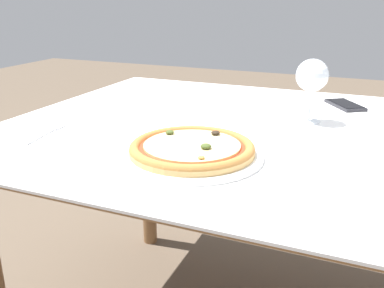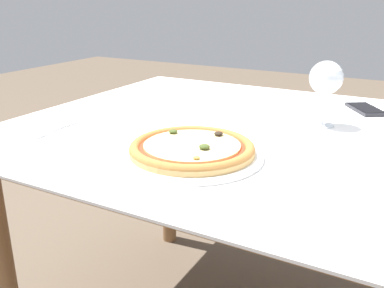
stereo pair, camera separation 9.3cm
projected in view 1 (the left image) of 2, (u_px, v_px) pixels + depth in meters
name	position (u px, v px, depth m)	size (l,w,h in m)	color
dining_table	(281.00, 158.00, 1.13)	(1.49, 1.06, 0.72)	brown
pizza_plate	(192.00, 150.00, 0.93)	(0.31, 0.31, 0.04)	white
fork	(46.00, 133.00, 1.09)	(0.05, 0.17, 0.00)	silver
wine_glass_far_left	(312.00, 77.00, 1.15)	(0.09, 0.09, 0.18)	silver
cell_phone	(345.00, 105.00, 1.36)	(0.14, 0.16, 0.01)	#232328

